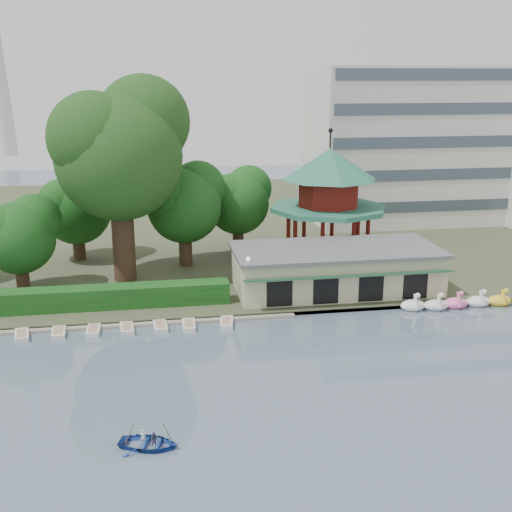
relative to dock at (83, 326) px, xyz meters
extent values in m
plane|color=slate|center=(12.00, -17.20, -0.12)|extent=(220.00, 220.00, 0.00)
cube|color=#424930|center=(12.00, 34.80, 0.08)|extent=(220.00, 70.00, 0.40)
cube|color=gray|center=(12.00, 0.10, 0.03)|extent=(220.00, 0.60, 0.30)
cube|color=gray|center=(0.00, 0.00, 0.00)|extent=(34.00, 1.60, 0.24)
cube|color=beige|center=(22.00, 4.80, 2.08)|extent=(18.00, 8.00, 3.60)
cube|color=#595B5E|center=(22.00, 4.80, 4.03)|extent=(18.60, 8.60, 0.30)
cube|color=#194C2D|center=(22.00, 0.50, 2.88)|extent=(18.00, 1.59, 0.45)
cylinder|color=beige|center=(24.00, 14.80, 0.88)|extent=(10.40, 10.40, 1.20)
cylinder|color=#276C55|center=(24.00, 14.80, 5.73)|extent=(12.40, 12.40, 0.50)
cylinder|color=maroon|center=(24.00, 14.80, 7.38)|extent=(6.40, 6.40, 2.80)
cone|color=#276C55|center=(24.00, 14.80, 10.38)|extent=(10.00, 10.00, 3.20)
cylinder|color=black|center=(24.00, 14.80, 12.88)|extent=(0.16, 0.16, 1.80)
cube|color=silver|center=(42.00, 32.80, 10.28)|extent=(30.00, 14.00, 20.00)
cube|color=#194E18|center=(-3.00, 3.30, 1.18)|extent=(30.00, 2.00, 1.80)
cylinder|color=black|center=(13.50, 1.80, 2.28)|extent=(0.12, 0.12, 4.00)
sphere|color=beige|center=(13.50, 1.80, 4.38)|extent=(0.36, 0.36, 0.36)
cylinder|color=#3A281C|center=(3.00, 10.80, 4.99)|extent=(2.10, 2.10, 9.43)
sphere|color=#214919|center=(3.00, 10.80, 11.97)|extent=(11.64, 11.64, 11.64)
sphere|color=#214919|center=(5.33, 12.55, 14.99)|extent=(8.73, 8.73, 8.73)
sphere|color=#214919|center=(0.96, 9.64, 13.86)|extent=(8.15, 8.15, 8.15)
cylinder|color=#3A281C|center=(-6.00, 8.80, 2.29)|extent=(1.17, 1.17, 4.02)
sphere|color=#194E18|center=(-6.00, 8.80, 5.26)|extent=(6.49, 6.49, 6.49)
sphere|color=#194E18|center=(-4.70, 9.77, 6.55)|extent=(4.87, 4.87, 4.87)
sphere|color=#194E18|center=(-7.14, 8.15, 6.07)|extent=(4.54, 4.54, 4.54)
cylinder|color=#3A281C|center=(9.00, 14.80, 2.77)|extent=(1.35, 1.35, 4.99)
sphere|color=#194E18|center=(9.00, 14.80, 6.46)|extent=(7.51, 7.51, 7.51)
sphere|color=#194E18|center=(10.50, 15.93, 8.06)|extent=(5.63, 5.63, 5.63)
sphere|color=#194E18|center=(7.69, 14.05, 7.46)|extent=(5.25, 5.25, 5.25)
cylinder|color=#3A281C|center=(15.00, 18.80, 2.51)|extent=(1.22, 1.22, 4.45)
sphere|color=#194E18|center=(15.00, 18.80, 5.80)|extent=(6.77, 6.77, 6.77)
sphere|color=#194E18|center=(16.35, 19.82, 7.23)|extent=(5.08, 5.08, 5.08)
sphere|color=#194E18|center=(13.82, 18.12, 6.69)|extent=(4.74, 4.74, 4.74)
cylinder|color=#3A281C|center=(-2.00, 18.80, 2.44)|extent=(1.30, 1.30, 4.32)
sphere|color=#194E18|center=(-2.00, 18.80, 5.64)|extent=(7.20, 7.20, 7.20)
sphere|color=#194E18|center=(-0.56, 19.88, 7.02)|extent=(5.40, 5.40, 5.40)
sphere|color=#194E18|center=(-3.26, 18.08, 6.50)|extent=(5.04, 5.04, 5.04)
ellipsoid|color=white|center=(27.33, -0.47, 0.23)|extent=(2.16, 1.44, 0.99)
cylinder|color=white|center=(27.33, -1.02, 0.78)|extent=(0.26, 0.79, 1.29)
sphere|color=white|center=(27.33, -1.32, 1.43)|extent=(0.44, 0.44, 0.44)
ellipsoid|color=white|center=(29.30, -0.74, 0.23)|extent=(2.16, 1.44, 0.99)
cylinder|color=white|center=(29.30, -1.29, 0.78)|extent=(0.26, 0.79, 1.29)
sphere|color=white|center=(29.30, -1.59, 1.43)|extent=(0.44, 0.44, 0.44)
ellipsoid|color=pink|center=(31.17, -0.55, 0.23)|extent=(2.16, 1.44, 0.99)
cylinder|color=pink|center=(31.17, -1.10, 0.78)|extent=(0.26, 0.79, 1.29)
sphere|color=pink|center=(31.17, -1.40, 1.43)|extent=(0.44, 0.44, 0.44)
ellipsoid|color=white|center=(33.29, -0.47, 0.23)|extent=(2.16, 1.44, 0.99)
cylinder|color=white|center=(33.29, -1.02, 0.78)|extent=(0.26, 0.79, 1.29)
sphere|color=white|center=(33.29, -1.32, 1.43)|extent=(0.44, 0.44, 0.44)
ellipsoid|color=yellow|center=(35.25, -0.55, 0.23)|extent=(2.16, 1.44, 0.99)
cylinder|color=yellow|center=(35.25, -1.10, 0.78)|extent=(0.26, 0.79, 1.29)
sphere|color=yellow|center=(35.25, -1.40, 1.43)|extent=(0.44, 0.44, 0.44)
cube|color=silver|center=(-4.44, -1.33, 0.06)|extent=(1.38, 2.44, 0.36)
cube|color=silver|center=(-1.74, -1.21, 0.06)|extent=(1.17, 2.37, 0.36)
cube|color=silver|center=(0.87, -1.20, 0.06)|extent=(1.05, 2.32, 0.36)
cube|color=silver|center=(3.42, -1.21, 0.06)|extent=(1.19, 2.38, 0.36)
cube|color=silver|center=(6.01, -1.23, 0.06)|extent=(1.19, 2.38, 0.36)
cube|color=silver|center=(8.25, -1.38, 0.06)|extent=(1.08, 2.33, 0.36)
cube|color=silver|center=(11.27, -1.30, 0.06)|extent=(1.33, 2.42, 0.36)
imported|color=#1D3D95|center=(5.03, -18.15, 0.35)|extent=(5.28, 4.43, 0.94)
imported|color=white|center=(4.73, -17.95, 0.42)|extent=(0.37, 0.30, 0.89)
imported|color=#33354B|center=(5.33, -18.35, 0.41)|extent=(0.50, 0.44, 0.86)
cylinder|color=#3A281C|center=(3.83, -18.15, 0.23)|extent=(0.94, 0.29, 2.01)
cylinder|color=#3A281C|center=(6.23, -18.15, 0.23)|extent=(0.94, 0.29, 2.01)
camera|label=1|loc=(5.72, -48.96, 19.02)|focal=45.00mm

